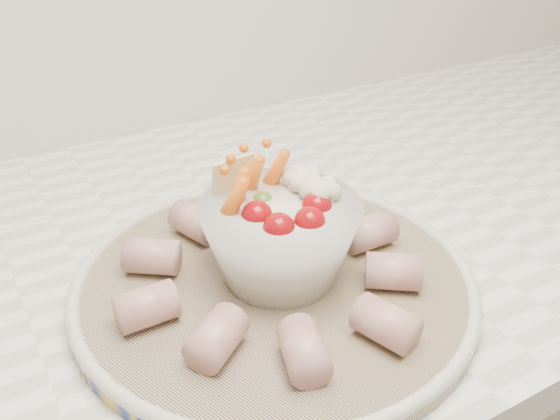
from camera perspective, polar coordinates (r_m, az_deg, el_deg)
serving_platter at (r=0.57m, az=-0.52°, el=-6.64°), size 0.46×0.46×0.02m
veggie_bowl at (r=0.54m, az=-0.01°, el=-2.41°), size 0.14×0.14×0.11m
cured_meat_rolls at (r=0.55m, az=-0.60°, el=-4.98°), size 0.27×0.28×0.03m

